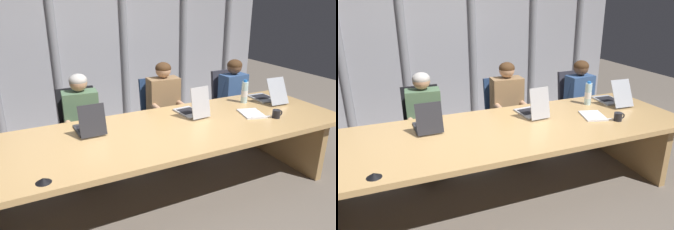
% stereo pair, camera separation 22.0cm
% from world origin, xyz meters
% --- Properties ---
extents(ground_plane, '(11.86, 11.86, 0.00)m').
position_xyz_m(ground_plane, '(0.00, 0.00, 0.00)').
color(ground_plane, '#6B6056').
extents(conference_table, '(3.94, 1.20, 0.73)m').
position_xyz_m(conference_table, '(0.00, 0.00, 0.59)').
color(conference_table, tan).
rests_on(conference_table, ground_plane).
extents(curtain_backdrop, '(5.93, 0.17, 2.72)m').
position_xyz_m(curtain_backdrop, '(0.00, 2.33, 1.36)').
color(curtain_backdrop, '#9999A0').
rests_on(curtain_backdrop, ground_plane).
extents(laptop_left_mid, '(0.24, 0.38, 0.30)m').
position_xyz_m(laptop_left_mid, '(-0.58, 0.25, 0.79)').
color(laptop_left_mid, '#2D2D33').
rests_on(laptop_left_mid, conference_table).
extents(laptop_center, '(0.25, 0.42, 0.33)m').
position_xyz_m(laptop_center, '(0.52, 0.23, 0.79)').
color(laptop_center, '#BCBCC1').
rests_on(laptop_center, conference_table).
extents(laptop_right_mid, '(0.27, 0.50, 0.31)m').
position_xyz_m(laptop_right_mid, '(1.59, 0.26, 0.79)').
color(laptop_right_mid, '#A8ADB7').
rests_on(laptop_right_mid, conference_table).
extents(office_chair_left_mid, '(0.60, 0.60, 0.92)m').
position_xyz_m(office_chair_left_mid, '(-0.52, 1.02, 0.34)').
color(office_chair_left_mid, black).
rests_on(office_chair_left_mid, ground_plane).
extents(office_chair_center, '(0.60, 0.60, 0.93)m').
position_xyz_m(office_chair_center, '(0.52, 1.02, 0.34)').
color(office_chair_center, navy).
rests_on(office_chair_center, ground_plane).
extents(office_chair_right_mid, '(0.60, 0.60, 0.92)m').
position_xyz_m(office_chair_right_mid, '(1.63, 1.02, 0.34)').
color(office_chair_right_mid, '#2D2D38').
rests_on(office_chair_right_mid, ground_plane).
extents(person_left_mid, '(0.43, 0.57, 1.13)m').
position_xyz_m(person_left_mid, '(-0.52, 0.86, 0.64)').
color(person_left_mid, '#4C6B4C').
rests_on(person_left_mid, ground_plane).
extents(person_center, '(0.42, 0.56, 1.17)m').
position_xyz_m(person_center, '(0.51, 0.87, 0.66)').
color(person_center, olive).
rests_on(person_center, ground_plane).
extents(person_right_mid, '(0.40, 0.56, 1.12)m').
position_xyz_m(person_right_mid, '(1.61, 0.86, 0.64)').
color(person_right_mid, '#335184').
rests_on(person_right_mid, ground_plane).
extents(water_bottle_primary, '(0.08, 0.08, 0.28)m').
position_xyz_m(water_bottle_primary, '(1.28, 0.32, 0.86)').
color(water_bottle_primary, silver).
rests_on(water_bottle_primary, conference_table).
extents(coffee_mug_near, '(0.12, 0.08, 0.09)m').
position_xyz_m(coffee_mug_near, '(1.25, -0.24, 0.77)').
color(coffee_mug_near, black).
rests_on(coffee_mug_near, conference_table).
extents(conference_mic_left_side, '(0.11, 0.11, 0.03)m').
position_xyz_m(conference_mic_left_side, '(-1.07, -0.48, 0.75)').
color(conference_mic_left_side, black).
rests_on(conference_mic_left_side, conference_table).
extents(spiral_notepad, '(0.29, 0.35, 0.03)m').
position_xyz_m(spiral_notepad, '(1.09, -0.05, 0.74)').
color(spiral_notepad, silver).
rests_on(spiral_notepad, conference_table).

